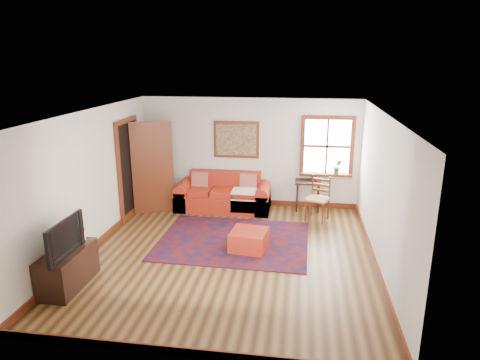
% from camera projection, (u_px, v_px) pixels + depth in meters
% --- Properties ---
extents(ground, '(5.50, 5.50, 0.00)m').
position_uv_depth(ground, '(230.00, 254.00, 7.59)').
color(ground, '#3D2410').
rests_on(ground, ground).
extents(room_envelope, '(5.04, 5.54, 2.52)m').
position_uv_depth(room_envelope, '(229.00, 164.00, 7.15)').
color(room_envelope, silver).
rests_on(room_envelope, ground).
extents(window, '(1.18, 0.20, 1.38)m').
position_uv_depth(window, '(328.00, 153.00, 9.55)').
color(window, white).
rests_on(window, ground).
extents(doorway, '(0.89, 1.08, 2.14)m').
position_uv_depth(doorway, '(143.00, 167.00, 9.29)').
color(doorway, black).
rests_on(doorway, ground).
extents(framed_artwork, '(1.05, 0.07, 0.85)m').
position_uv_depth(framed_artwork, '(236.00, 140.00, 9.78)').
color(framed_artwork, maroon).
rests_on(framed_artwork, ground).
extents(persian_rug, '(2.83, 2.29, 0.02)m').
position_uv_depth(persian_rug, '(234.00, 240.00, 8.14)').
color(persian_rug, '#56100C').
rests_on(persian_rug, ground).
extents(red_leather_sofa, '(2.13, 0.88, 0.83)m').
position_uv_depth(red_leather_sofa, '(224.00, 197.00, 9.81)').
color(red_leather_sofa, '#AC2816').
rests_on(red_leather_sofa, ground).
extents(red_ottoman, '(0.70, 0.70, 0.36)m').
position_uv_depth(red_ottoman, '(249.00, 240.00, 7.73)').
color(red_ottoman, '#AC2816').
rests_on(red_ottoman, ground).
extents(side_table, '(0.57, 0.43, 0.69)m').
position_uv_depth(side_table, '(308.00, 186.00, 9.63)').
color(side_table, black).
rests_on(side_table, ground).
extents(ladder_back_chair, '(0.57, 0.56, 0.95)m').
position_uv_depth(ladder_back_chair, '(319.00, 196.00, 9.10)').
color(ladder_back_chair, tan).
rests_on(ladder_back_chair, ground).
extents(media_cabinet, '(0.48, 1.07, 0.59)m').
position_uv_depth(media_cabinet, '(68.00, 268.00, 6.46)').
color(media_cabinet, black).
rests_on(media_cabinet, ground).
extents(television, '(0.13, 0.96, 0.55)m').
position_uv_depth(television, '(59.00, 238.00, 6.16)').
color(television, black).
rests_on(television, media_cabinet).
extents(candle_hurricane, '(0.12, 0.12, 0.18)m').
position_uv_depth(candle_hurricane, '(82.00, 235.00, 6.73)').
color(candle_hurricane, silver).
rests_on(candle_hurricane, media_cabinet).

